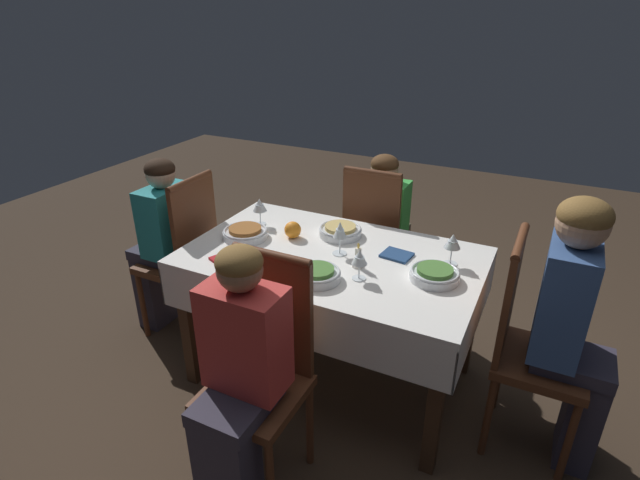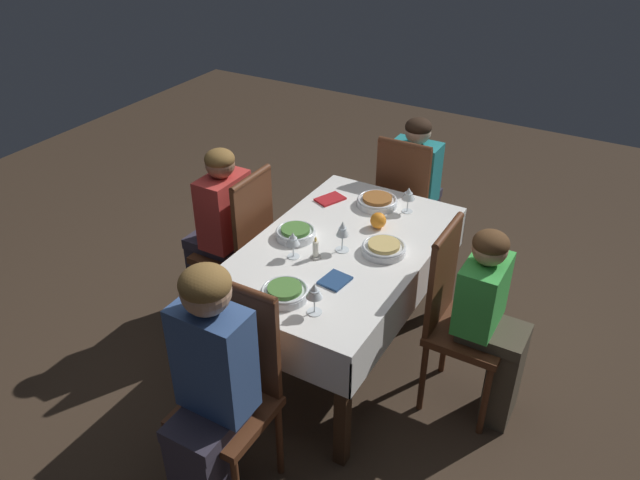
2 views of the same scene
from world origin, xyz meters
name	(u,v)px [view 1 (image 1 of 2)]	position (x,y,z in m)	size (l,w,h in m)	color
ground_plane	(331,374)	(0.00, 0.00, 0.00)	(8.00, 8.00, 0.00)	#3D2D21
dining_table	(332,271)	(0.00, 0.00, 0.64)	(1.40, 0.85, 0.73)	white
chair_west	(527,340)	(-0.91, 0.01, 0.54)	(0.37, 0.37, 1.00)	#562D19
chair_east	(185,252)	(0.91, 0.02, 0.54)	(0.37, 0.37, 1.00)	#562D19
chair_north	(263,365)	(0.00, 0.64, 0.54)	(0.37, 0.37, 1.00)	#562D19
chair_south	(375,238)	(0.01, -0.64, 0.54)	(0.37, 0.37, 1.00)	#562D19
person_adult_denim	(573,322)	(-1.06, 0.01, 0.68)	(0.34, 0.30, 1.20)	#383342
person_child_teal	(162,239)	(1.07, 0.02, 0.59)	(0.33, 0.30, 1.08)	#383342
person_child_red	(239,377)	(0.00, 0.80, 0.60)	(0.30, 0.33, 1.10)	#383342
person_child_green	(385,224)	(0.01, -0.80, 0.57)	(0.30, 0.33, 1.03)	#4C4233
bowl_west	(435,274)	(-0.50, 0.02, 0.76)	(0.22, 0.22, 0.06)	silver
wine_glass_west	(453,242)	(-0.53, -0.15, 0.84)	(0.07, 0.07, 0.15)	white
bowl_east	(245,233)	(0.48, 0.02, 0.76)	(0.23, 0.23, 0.06)	silver
wine_glass_east	(260,206)	(0.50, -0.15, 0.84)	(0.07, 0.07, 0.15)	white
bowl_north	(317,274)	(-0.04, 0.24, 0.76)	(0.21, 0.21, 0.06)	silver
wine_glass_north	(360,258)	(-0.20, 0.16, 0.83)	(0.07, 0.07, 0.14)	white
bowl_south	(340,231)	(0.05, -0.21, 0.76)	(0.22, 0.22, 0.06)	silver
wine_glass_south	(340,231)	(-0.03, -0.02, 0.85)	(0.07, 0.07, 0.17)	white
candle_centerpiece	(358,258)	(-0.16, 0.06, 0.77)	(0.05, 0.05, 0.12)	beige
orange_fruit	(293,230)	(0.26, -0.08, 0.77)	(0.09, 0.09, 0.09)	orange
napkin_red_folded	(227,261)	(0.40, 0.29, 0.74)	(0.19, 0.16, 0.01)	red
napkin_spare_side	(397,255)	(-0.28, -0.12, 0.74)	(0.15, 0.13, 0.01)	navy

